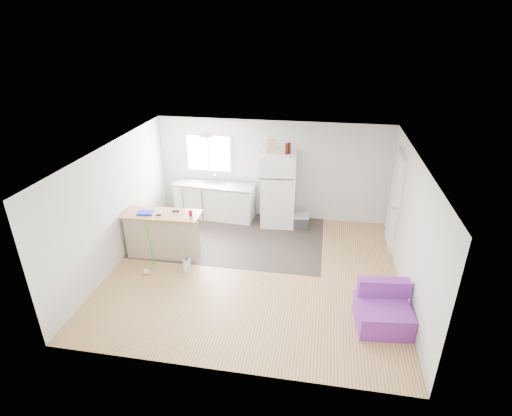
{
  "coord_description": "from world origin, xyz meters",
  "views": [
    {
      "loc": [
        1.15,
        -6.45,
        4.45
      ],
      "look_at": [
        -0.08,
        0.7,
        1.03
      ],
      "focal_mm": 28.0,
      "sensor_mm": 36.0,
      "label": 1
    }
  ],
  "objects_px": {
    "mop": "(148,263)",
    "bottle_left": "(287,149)",
    "cleaner_jug": "(187,266)",
    "cardboard_box": "(271,146)",
    "blue_tray": "(145,213)",
    "kitchen_cabinets": "(215,200)",
    "refrigerator": "(278,189)",
    "red_cup": "(190,213)",
    "peninsula": "(163,234)",
    "bottle_right": "(289,148)",
    "purple_seat": "(383,311)",
    "cooler": "(299,221)"
  },
  "relations": [
    {
      "from": "cleaner_jug",
      "to": "blue_tray",
      "type": "relative_size",
      "value": 1.04
    },
    {
      "from": "refrigerator",
      "to": "cleaner_jug",
      "type": "relative_size",
      "value": 5.62
    },
    {
      "from": "mop",
      "to": "bottle_right",
      "type": "relative_size",
      "value": 4.53
    },
    {
      "from": "mop",
      "to": "bottle_left",
      "type": "distance_m",
      "value": 3.81
    },
    {
      "from": "purple_seat",
      "to": "blue_tray",
      "type": "bearing_deg",
      "value": 157.24
    },
    {
      "from": "peninsula",
      "to": "bottle_left",
      "type": "xyz_separation_m",
      "value": [
        2.32,
        1.76,
        1.4
      ]
    },
    {
      "from": "cooler",
      "to": "purple_seat",
      "type": "xyz_separation_m",
      "value": [
        1.56,
        -3.07,
        0.07
      ]
    },
    {
      "from": "cardboard_box",
      "to": "peninsula",
      "type": "bearing_deg",
      "value": -137.61
    },
    {
      "from": "kitchen_cabinets",
      "to": "cleaner_jug",
      "type": "height_order",
      "value": "kitchen_cabinets"
    },
    {
      "from": "refrigerator",
      "to": "bottle_left",
      "type": "bearing_deg",
      "value": -22.55
    },
    {
      "from": "cleaner_jug",
      "to": "bottle_left",
      "type": "height_order",
      "value": "bottle_left"
    },
    {
      "from": "refrigerator",
      "to": "purple_seat",
      "type": "distance_m",
      "value": 3.9
    },
    {
      "from": "bottle_right",
      "to": "purple_seat",
      "type": "bearing_deg",
      "value": -60.01
    },
    {
      "from": "purple_seat",
      "to": "bottle_left",
      "type": "distance_m",
      "value": 4.06
    },
    {
      "from": "cleaner_jug",
      "to": "blue_tray",
      "type": "distance_m",
      "value": 1.37
    },
    {
      "from": "bottle_right",
      "to": "refrigerator",
      "type": "bearing_deg",
      "value": 176.94
    },
    {
      "from": "kitchen_cabinets",
      "to": "purple_seat",
      "type": "distance_m",
      "value": 4.94
    },
    {
      "from": "cooler",
      "to": "cleaner_jug",
      "type": "height_order",
      "value": "cooler"
    },
    {
      "from": "mop",
      "to": "cardboard_box",
      "type": "bearing_deg",
      "value": 36.56
    },
    {
      "from": "purple_seat",
      "to": "mop",
      "type": "distance_m",
      "value": 4.35
    },
    {
      "from": "blue_tray",
      "to": "cardboard_box",
      "type": "xyz_separation_m",
      "value": [
        2.27,
        1.86,
        0.94
      ]
    },
    {
      "from": "mop",
      "to": "bottle_left",
      "type": "xyz_separation_m",
      "value": [
        2.37,
        2.48,
        1.65
      ]
    },
    {
      "from": "blue_tray",
      "to": "bottle_right",
      "type": "xyz_separation_m",
      "value": [
        2.68,
        1.86,
        0.92
      ]
    },
    {
      "from": "cooler",
      "to": "cardboard_box",
      "type": "relative_size",
      "value": 1.6
    },
    {
      "from": "cooler",
      "to": "purple_seat",
      "type": "height_order",
      "value": "purple_seat"
    },
    {
      "from": "cleaner_jug",
      "to": "red_cup",
      "type": "distance_m",
      "value": 1.03
    },
    {
      "from": "kitchen_cabinets",
      "to": "cooler",
      "type": "bearing_deg",
      "value": -2.34
    },
    {
      "from": "purple_seat",
      "to": "refrigerator",
      "type": "bearing_deg",
      "value": 116.77
    },
    {
      "from": "bottle_right",
      "to": "red_cup",
      "type": "bearing_deg",
      "value": -134.24
    },
    {
      "from": "bottle_left",
      "to": "cardboard_box",
      "type": "bearing_deg",
      "value": 173.63
    },
    {
      "from": "purple_seat",
      "to": "bottle_right",
      "type": "distance_m",
      "value": 4.07
    },
    {
      "from": "cardboard_box",
      "to": "blue_tray",
      "type": "bearing_deg",
      "value": -140.67
    },
    {
      "from": "peninsula",
      "to": "purple_seat",
      "type": "height_order",
      "value": "peninsula"
    },
    {
      "from": "kitchen_cabinets",
      "to": "bottle_left",
      "type": "distance_m",
      "value": 2.26
    },
    {
      "from": "cooler",
      "to": "red_cup",
      "type": "xyz_separation_m",
      "value": [
        -2.05,
        -1.65,
        0.83
      ]
    },
    {
      "from": "bottle_right",
      "to": "bottle_left",
      "type": "bearing_deg",
      "value": -141.92
    },
    {
      "from": "peninsula",
      "to": "cardboard_box",
      "type": "bearing_deg",
      "value": 40.29
    },
    {
      "from": "peninsula",
      "to": "red_cup",
      "type": "bearing_deg",
      "value": -1.75
    },
    {
      "from": "cleaner_jug",
      "to": "cardboard_box",
      "type": "xyz_separation_m",
      "value": [
        1.3,
        2.34,
        1.77
      ]
    },
    {
      "from": "purple_seat",
      "to": "cardboard_box",
      "type": "bearing_deg",
      "value": 119.13
    },
    {
      "from": "refrigerator",
      "to": "red_cup",
      "type": "distance_m",
      "value": 2.37
    },
    {
      "from": "kitchen_cabinets",
      "to": "mop",
      "type": "height_order",
      "value": "kitchen_cabinets"
    },
    {
      "from": "kitchen_cabinets",
      "to": "refrigerator",
      "type": "distance_m",
      "value": 1.63
    },
    {
      "from": "refrigerator",
      "to": "cooler",
      "type": "bearing_deg",
      "value": -21.88
    },
    {
      "from": "cardboard_box",
      "to": "refrigerator",
      "type": "bearing_deg",
      "value": 5.5
    },
    {
      "from": "blue_tray",
      "to": "bottle_right",
      "type": "bearing_deg",
      "value": 34.84
    },
    {
      "from": "cooler",
      "to": "cardboard_box",
      "type": "xyz_separation_m",
      "value": [
        -0.71,
        0.15,
        1.73
      ]
    },
    {
      "from": "cardboard_box",
      "to": "bottle_right",
      "type": "relative_size",
      "value": 1.2
    },
    {
      "from": "kitchen_cabinets",
      "to": "mop",
      "type": "relative_size",
      "value": 1.77
    },
    {
      "from": "red_cup",
      "to": "bottle_left",
      "type": "height_order",
      "value": "bottle_left"
    }
  ]
}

